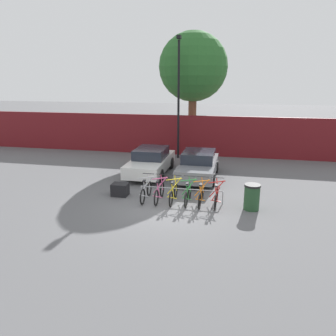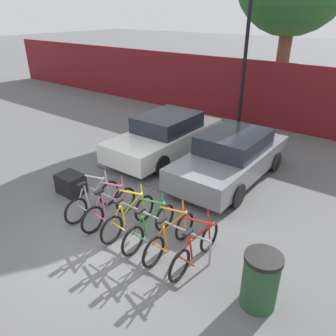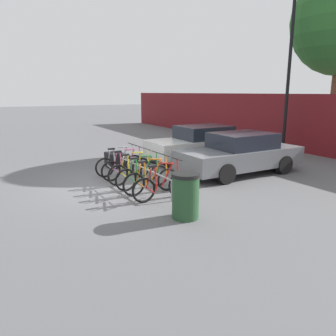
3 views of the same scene
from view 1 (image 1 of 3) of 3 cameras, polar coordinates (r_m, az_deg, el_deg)
The scene contains 15 objects.
ground_plane at distance 13.32m, azimuth -0.56°, elevation -6.64°, with size 120.00×120.00×0.00m, color #59595B.
hoarding_wall at distance 22.05m, azimuth 4.79°, elevation 5.63°, with size 36.00×0.16×2.67m, color maroon.
bike_rack at distance 13.68m, azimuth 2.28°, elevation -3.91°, with size 3.49×0.04×0.57m.
bicycle_silver at distance 13.88m, azimuth -3.85°, elevation -4.10°, with size 0.68×1.71×1.05m.
bicycle_pink at distance 13.75m, azimuth -1.53°, elevation -4.27°, with size 0.68×1.71×1.05m.
bicycle_yellow at distance 13.62m, azimuth 0.95°, elevation -4.44°, with size 0.68×1.71×1.05m.
bicycle_green at distance 13.53m, azimuth 3.50°, elevation -4.62°, with size 0.68×1.71×1.05m.
bicycle_orange at distance 13.47m, azimuth 5.79°, elevation -4.76°, with size 0.68×1.71×1.05m.
bicycle_red at distance 13.42m, azimuth 8.41°, elevation -4.92°, with size 0.68×1.71×1.05m.
car_white at distance 17.69m, azimuth -3.01°, elevation 1.19°, with size 1.91×4.54×1.40m.
car_grey at distance 16.97m, azimuth 5.30°, elevation 0.54°, with size 1.91×4.41×1.40m.
lamp_post at distance 20.93m, azimuth 1.85°, elevation 12.84°, with size 0.24×0.44×7.51m.
trash_bin at distance 13.22m, azimuth 14.39°, elevation -4.90°, with size 0.63×0.63×1.03m.
cargo_crate at distance 14.56m, azimuth -8.34°, elevation -3.74°, with size 0.70×0.56×0.55m, color black.
tree_behind_hoarding at distance 23.61m, azimuth 4.41°, elevation 17.08°, with size 4.72×4.72×8.19m.
Camera 1 is at (2.68, -12.09, 4.92)m, focal length 35.00 mm.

